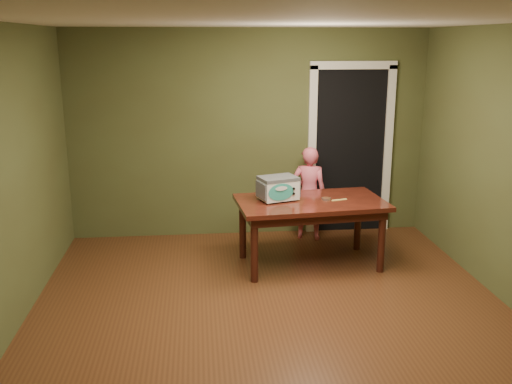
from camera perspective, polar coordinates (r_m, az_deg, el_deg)
The scene contains 8 objects.
floor at distance 5.24m, azimuth 1.92°, elevation -12.94°, with size 5.00×5.00×0.00m, color #562F18.
room_shell at distance 4.69m, azimuth 2.10°, elevation 5.83°, with size 4.52×5.02×2.61m.
doorway at distance 7.74m, azimuth 8.78°, elevation 4.41°, with size 1.10×0.66×2.25m.
dining_table at distance 6.30m, azimuth 5.48°, elevation -1.71°, with size 1.68×1.04×0.75m.
toy_oven at distance 6.22m, azimuth 2.22°, elevation 0.46°, with size 0.48×0.39×0.26m.
baking_pan at distance 6.32m, azimuth 7.04°, elevation -0.66°, with size 0.10×0.10×0.02m.
spatula at distance 6.32m, azimuth 8.33°, elevation -0.77°, with size 0.18×0.03×0.01m, color #F9DF6C.
child at distance 7.17m, azimuth 5.30°, elevation -0.13°, with size 0.43×0.28×1.19m, color #EC617A.
Camera 1 is at (-0.64, -4.58, 2.45)m, focal length 40.00 mm.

